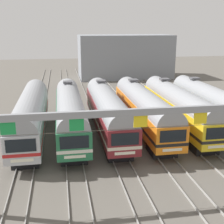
{
  "coord_description": "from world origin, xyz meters",
  "views": [
    {
      "loc": [
        -6.94,
        -31.24,
        11.48
      ],
      "look_at": [
        -1.42,
        0.72,
        2.19
      ],
      "focal_mm": 48.48,
      "sensor_mm": 36.0,
      "label": 1
    }
  ],
  "objects_px": {
    "commuter_train_yellow": "(178,106)",
    "commuter_train_orange": "(144,108)",
    "commuter_train_blue": "(212,105)",
    "commuter_train_stainless": "(31,113)",
    "catenary_gantry": "(171,124)",
    "commuter_train_maroon": "(108,110)",
    "commuter_train_green": "(70,111)"
  },
  "relations": [
    {
      "from": "commuter_train_yellow",
      "to": "commuter_train_orange",
      "type": "bearing_deg",
      "value": 180.0
    },
    {
      "from": "commuter_train_orange",
      "to": "commuter_train_blue",
      "type": "distance_m",
      "value": 8.12
    },
    {
      "from": "commuter_train_yellow",
      "to": "commuter_train_stainless",
      "type": "bearing_deg",
      "value": -179.98
    },
    {
      "from": "commuter_train_orange",
      "to": "commuter_train_blue",
      "type": "bearing_deg",
      "value": 0.0
    },
    {
      "from": "catenary_gantry",
      "to": "commuter_train_stainless",
      "type": "bearing_deg",
      "value": 126.94
    },
    {
      "from": "commuter_train_orange",
      "to": "commuter_train_yellow",
      "type": "xyz_separation_m",
      "value": [
        4.06,
        0.0,
        0.0
      ]
    },
    {
      "from": "commuter_train_maroon",
      "to": "commuter_train_blue",
      "type": "distance_m",
      "value": 12.17
    },
    {
      "from": "commuter_train_blue",
      "to": "catenary_gantry",
      "type": "height_order",
      "value": "catenary_gantry"
    },
    {
      "from": "catenary_gantry",
      "to": "commuter_train_maroon",
      "type": "bearing_deg",
      "value": 98.55
    },
    {
      "from": "commuter_train_orange",
      "to": "catenary_gantry",
      "type": "distance_m",
      "value": 13.91
    },
    {
      "from": "commuter_train_maroon",
      "to": "catenary_gantry",
      "type": "height_order",
      "value": "catenary_gantry"
    },
    {
      "from": "commuter_train_orange",
      "to": "commuter_train_yellow",
      "type": "distance_m",
      "value": 4.06
    },
    {
      "from": "commuter_train_maroon",
      "to": "commuter_train_orange",
      "type": "height_order",
      "value": "same"
    },
    {
      "from": "commuter_train_green",
      "to": "catenary_gantry",
      "type": "distance_m",
      "value": 15.04
    },
    {
      "from": "commuter_train_stainless",
      "to": "commuter_train_maroon",
      "type": "bearing_deg",
      "value": 0.03
    },
    {
      "from": "commuter_train_green",
      "to": "commuter_train_stainless",
      "type": "bearing_deg",
      "value": -179.94
    },
    {
      "from": "commuter_train_stainless",
      "to": "commuter_train_maroon",
      "type": "xyz_separation_m",
      "value": [
        8.12,
        0.0,
        0.0
      ]
    },
    {
      "from": "commuter_train_green",
      "to": "catenary_gantry",
      "type": "relative_size",
      "value": 0.71
    },
    {
      "from": "commuter_train_orange",
      "to": "commuter_train_yellow",
      "type": "bearing_deg",
      "value": 0.0
    },
    {
      "from": "commuter_train_orange",
      "to": "commuter_train_green",
      "type": "bearing_deg",
      "value": 180.0
    },
    {
      "from": "commuter_train_blue",
      "to": "catenary_gantry",
      "type": "distance_m",
      "value": 17.09
    },
    {
      "from": "commuter_train_stainless",
      "to": "commuter_train_orange",
      "type": "bearing_deg",
      "value": 0.02
    },
    {
      "from": "commuter_train_green",
      "to": "commuter_train_blue",
      "type": "xyz_separation_m",
      "value": [
        16.23,
        0.0,
        0.0
      ]
    },
    {
      "from": "commuter_train_green",
      "to": "commuter_train_maroon",
      "type": "relative_size",
      "value": 1.0
    },
    {
      "from": "commuter_train_maroon",
      "to": "commuter_train_yellow",
      "type": "relative_size",
      "value": 1.0
    },
    {
      "from": "commuter_train_stainless",
      "to": "commuter_train_green",
      "type": "bearing_deg",
      "value": 0.06
    },
    {
      "from": "commuter_train_maroon",
      "to": "commuter_train_orange",
      "type": "bearing_deg",
      "value": 0.0
    },
    {
      "from": "commuter_train_orange",
      "to": "commuter_train_blue",
      "type": "relative_size",
      "value": 1.0
    },
    {
      "from": "commuter_train_maroon",
      "to": "commuter_train_stainless",
      "type": "bearing_deg",
      "value": -179.97
    },
    {
      "from": "commuter_train_stainless",
      "to": "catenary_gantry",
      "type": "bearing_deg",
      "value": -53.06
    },
    {
      "from": "commuter_train_stainless",
      "to": "commuter_train_blue",
      "type": "height_order",
      "value": "commuter_train_blue"
    },
    {
      "from": "commuter_train_yellow",
      "to": "commuter_train_maroon",
      "type": "bearing_deg",
      "value": 180.0
    }
  ]
}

